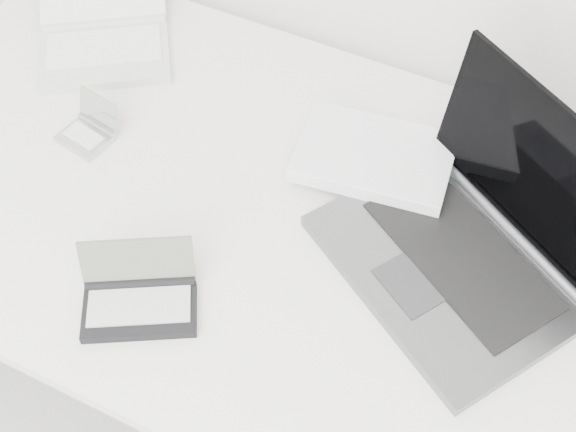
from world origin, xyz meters
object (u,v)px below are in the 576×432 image
at_px(laptop_large, 444,218).
at_px(netbook_open_white, 104,37).
at_px(desk, 315,244).
at_px(palmtop_charcoal, 139,298).

bearing_deg(laptop_large, netbook_open_white, -159.60).
relative_size(desk, netbook_open_white, 4.09).
bearing_deg(desk, palmtop_charcoal, -125.52).
bearing_deg(netbook_open_white, laptop_large, -45.22).
bearing_deg(netbook_open_white, desk, -55.82).
xyz_separation_m(desk, netbook_open_white, (-0.55, 0.22, 0.06)).
relative_size(laptop_large, netbook_open_white, 1.43).
bearing_deg(netbook_open_white, palmtop_charcoal, -85.02).
height_order(desk, laptop_large, laptop_large).
bearing_deg(palmtop_charcoal, laptop_large, 12.04).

